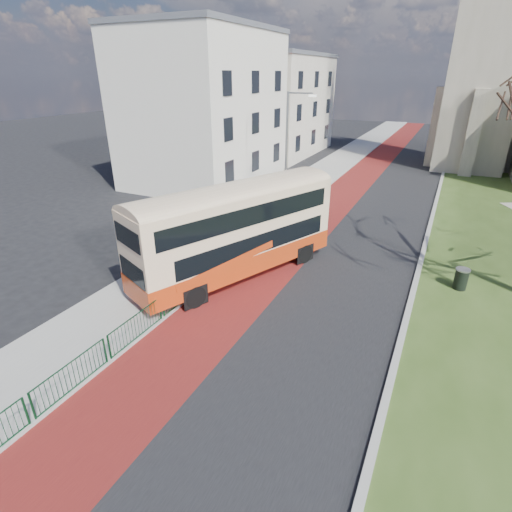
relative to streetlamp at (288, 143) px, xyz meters
The scene contains 12 objects.
ground 19.08m from the streetlamp, 76.42° to the right, with size 160.00×160.00×0.00m, color black.
road_carriageway 7.70m from the streetlamp, 18.88° to the left, with size 9.00×120.00×0.01m, color black.
bus_lane 5.91m from the streetlamp, 32.43° to the left, with size 3.40×120.00×0.01m, color #591414.
pavement_west 5.00m from the streetlamp, 108.07° to the left, with size 4.00×120.00×0.12m, color gray.
kerb_west 5.13m from the streetlamp, 56.03° to the left, with size 0.25×120.00×0.13m, color #999993.
kerb_east 12.07m from the streetlamp, 20.95° to the left, with size 0.25×80.00×0.13m, color #999993.
pedestrian_railing 14.64m from the streetlamp, 84.30° to the right, with size 0.07×24.00×1.12m.
street_block_near 10.62m from the streetlamp, 157.49° to the left, with size 10.30×14.30×13.00m.
street_block_far 22.24m from the streetlamp, 115.76° to the left, with size 10.30×16.30×11.50m.
streetlamp is the anchor object (origin of this frame).
bus 12.61m from the streetlamp, 79.48° to the right, with size 6.54×10.86×4.49m.
litter_bin 15.76m from the streetlamp, 35.87° to the right, with size 0.79×0.79×1.03m.
Camera 1 is at (6.57, -9.91, 9.30)m, focal length 28.00 mm.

